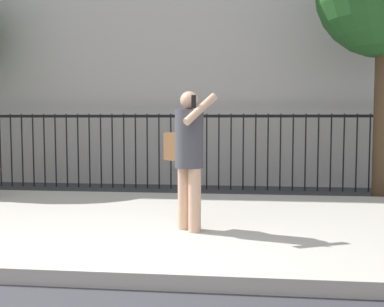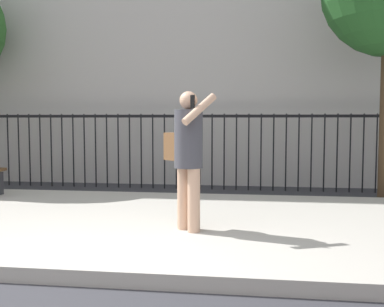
# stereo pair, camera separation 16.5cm
# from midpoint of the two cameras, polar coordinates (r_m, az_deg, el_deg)

# --- Properties ---
(ground_plane) EXTENTS (60.00, 60.00, 0.00)m
(ground_plane) POSITION_cam_midpoint_polar(r_m,az_deg,el_deg) (4.42, -12.83, -15.58)
(ground_plane) COLOR #333338
(sidewalk) EXTENTS (28.00, 4.40, 0.15)m
(sidewalk) POSITION_cam_midpoint_polar(r_m,az_deg,el_deg) (6.42, -5.79, -8.52)
(sidewalk) COLOR #B2ADA3
(sidewalk) RESTS_ON ground
(iron_fence) EXTENTS (12.03, 0.04, 1.60)m
(iron_fence) POSITION_cam_midpoint_polar(r_m,az_deg,el_deg) (9.91, -0.74, 1.52)
(iron_fence) COLOR black
(iron_fence) RESTS_ON ground
(pedestrian_on_phone) EXTENTS (0.69, 0.68, 1.67)m
(pedestrian_on_phone) POSITION_cam_midpoint_polar(r_m,az_deg,el_deg) (5.57, 0.25, 0.40)
(pedestrian_on_phone) COLOR tan
(pedestrian_on_phone) RESTS_ON sidewalk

